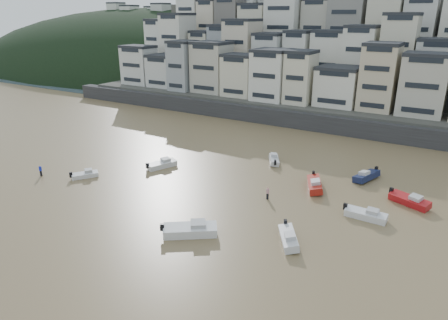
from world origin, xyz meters
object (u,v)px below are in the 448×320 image
Objects in this scene: boat_j at (85,174)px; boat_b at (289,237)px; boat_a at (190,229)px; person_blue at (41,170)px; boat_e at (315,183)px; boat_h at (274,159)px; boat_d at (366,213)px; person_pink at (268,193)px; boat_g at (410,199)px; boat_i at (367,175)px; boat_f at (162,163)px.

boat_j is 0.79× the size of boat_b.
person_blue is at bearing 139.61° from boat_a.
boat_h is at bearing -149.22° from boat_e.
boat_h is 0.91× the size of boat_d.
person_pink is (32.65, 10.44, 0.00)m from person_blue.
person_blue is (-48.85, -18.33, 0.12)m from boat_g.
boat_h is at bearing 111.10° from person_pink.
boat_d is at bearing 6.10° from boat_a.
boat_e is 1.13× the size of boat_d.
boat_i reaches higher than boat_b.
boat_j is 2.37× the size of person_blue.
person_pink is (-9.62, -13.49, 0.12)m from boat_i.
boat_a reaches higher than boat_h.
boat_e reaches higher than boat_i.
boat_f reaches higher than boat_h.
boat_j is at bearing -123.40° from boat_b.
boat_j is at bearing 131.21° from boat_a.
person_blue is at bearing -118.73° from boat_b.
boat_b is (25.81, -10.23, -0.00)m from boat_f.
boat_f is 31.22m from boat_i.
boat_d is (17.33, -11.83, 0.06)m from boat_h.
boat_e is 23.94m from boat_f.
person_pink reaches higher than boat_h.
boat_g is (9.68, 16.43, 0.04)m from boat_b.
boat_a is 29.48m from person_blue.
boat_e is 7.65m from person_pink.
boat_e is 3.42× the size of person_blue.
person_blue reaches higher than boat_i.
boat_d reaches higher than boat_j.
boat_h is 0.92× the size of boat_b.
boat_f is 27.77m from boat_b.
boat_h is 2.76× the size of person_blue.
person_blue is 1.00× the size of person_pink.
boat_e is 12.11m from boat_g.
boat_d reaches higher than boat_h.
boat_i is (5.43, 7.09, -0.06)m from boat_e.
boat_h is at bearing -11.63° from boat_j.
boat_f is 0.95× the size of boat_i.
boat_e reaches higher than boat_h.
boat_j is 11.61m from boat_f.
boat_e is at bearing -56.89° from boat_f.
boat_d is at bearing 14.48° from person_blue.
person_pink is (-16.20, -7.89, 0.12)m from boat_g.
boat_h is 24.44m from boat_b.
boat_h is 0.91× the size of boat_f.
boat_a is at bearing 155.06° from boat_h.
boat_g is (12.02, 1.49, -0.06)m from boat_e.
boat_h is 25.86m from boat_a.
boat_h is 18.21m from boat_f.
boat_j is at bearing 25.69° from person_blue.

